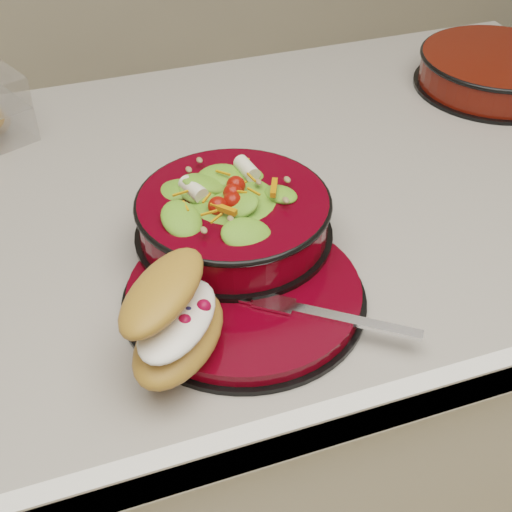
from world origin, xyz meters
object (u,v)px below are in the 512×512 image
object	(u,v)px
island_counter	(248,408)
croissant	(176,318)
dinner_plate	(245,294)
extra_bowl	(497,69)
fork	(330,315)
salad_bowl	(233,211)

from	to	relation	value
island_counter	croissant	xyz separation A→B (m)	(-0.15, -0.26, 0.50)
island_counter	dinner_plate	size ratio (longest dim) A/B	4.85
island_counter	dinner_plate	distance (m)	0.50
extra_bowl	dinner_plate	bearing A→B (deg)	-147.45
croissant	fork	xyz separation A→B (m)	(0.15, -0.01, -0.04)
salad_bowl	croissant	xyz separation A→B (m)	(-0.10, -0.14, 0.00)
salad_bowl	extra_bowl	size ratio (longest dim) A/B	0.89
salad_bowl	fork	xyz separation A→B (m)	(0.05, -0.16, -0.03)
croissant	extra_bowl	size ratio (longest dim) A/B	0.64
island_counter	salad_bowl	distance (m)	0.52
dinner_plate	salad_bowl	bearing A→B (deg)	79.69
croissant	island_counter	bearing A→B (deg)	7.92
croissant	dinner_plate	bearing A→B (deg)	-17.26
island_counter	dinner_plate	xyz separation A→B (m)	(-0.07, -0.20, 0.46)
salad_bowl	croissant	distance (m)	0.18
extra_bowl	croissant	bearing A→B (deg)	-147.26
island_counter	dinner_plate	world-z (taller)	dinner_plate
island_counter	extra_bowl	xyz separation A→B (m)	(0.46, 0.14, 0.48)
fork	extra_bowl	xyz separation A→B (m)	(0.46, 0.41, 0.01)
dinner_plate	salad_bowl	distance (m)	0.10
croissant	fork	size ratio (longest dim) A/B	1.10
extra_bowl	salad_bowl	bearing A→B (deg)	-153.89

